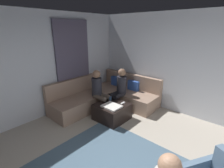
{
  "coord_description": "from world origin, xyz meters",
  "views": [
    {
      "loc": [
        1.16,
        -1.53,
        2.28
      ],
      "look_at": [
        -1.63,
        1.63,
        0.85
      ],
      "focal_mm": 26.67,
      "sensor_mm": 36.0,
      "label": 1
    }
  ],
  "objects_px": {
    "coffee_mug": "(110,98)",
    "game_remote": "(123,103)",
    "sectional_couch": "(106,97)",
    "person_on_couch_back": "(119,88)",
    "ottoman": "(112,112)",
    "person_on_couch_side": "(99,90)"
  },
  "relations": [
    {
      "from": "sectional_couch",
      "to": "coffee_mug",
      "type": "distance_m",
      "value": 0.6
    },
    {
      "from": "coffee_mug",
      "to": "game_remote",
      "type": "height_order",
      "value": "coffee_mug"
    },
    {
      "from": "ottoman",
      "to": "game_remote",
      "type": "xyz_separation_m",
      "value": [
        0.18,
        0.22,
        0.22
      ]
    },
    {
      "from": "sectional_couch",
      "to": "game_remote",
      "type": "distance_m",
      "value": 0.92
    },
    {
      "from": "coffee_mug",
      "to": "person_on_couch_back",
      "type": "bearing_deg",
      "value": 89.5
    },
    {
      "from": "game_remote",
      "to": "person_on_couch_back",
      "type": "height_order",
      "value": "person_on_couch_back"
    },
    {
      "from": "person_on_couch_side",
      "to": "ottoman",
      "type": "bearing_deg",
      "value": 81.13
    },
    {
      "from": "game_remote",
      "to": "person_on_couch_back",
      "type": "xyz_separation_m",
      "value": [
        -0.4,
        0.35,
        0.23
      ]
    },
    {
      "from": "ottoman",
      "to": "person_on_couch_side",
      "type": "distance_m",
      "value": 0.7
    },
    {
      "from": "ottoman",
      "to": "person_on_couch_side",
      "type": "relative_size",
      "value": 0.63
    },
    {
      "from": "sectional_couch",
      "to": "person_on_couch_side",
      "type": "bearing_deg",
      "value": -71.13
    },
    {
      "from": "coffee_mug",
      "to": "game_remote",
      "type": "relative_size",
      "value": 0.63
    },
    {
      "from": "sectional_couch",
      "to": "coffee_mug",
      "type": "bearing_deg",
      "value": -36.05
    },
    {
      "from": "person_on_couch_back",
      "to": "ottoman",
      "type": "bearing_deg",
      "value": 110.8
    },
    {
      "from": "ottoman",
      "to": "person_on_couch_side",
      "type": "xyz_separation_m",
      "value": [
        -0.53,
        0.08,
        0.45
      ]
    },
    {
      "from": "person_on_couch_back",
      "to": "person_on_couch_side",
      "type": "bearing_deg",
      "value": 57.01
    },
    {
      "from": "person_on_couch_side",
      "to": "sectional_couch",
      "type": "bearing_deg",
      "value": -161.13
    },
    {
      "from": "sectional_couch",
      "to": "person_on_couch_side",
      "type": "relative_size",
      "value": 2.12
    },
    {
      "from": "sectional_couch",
      "to": "person_on_couch_back",
      "type": "bearing_deg",
      "value": 6.77
    },
    {
      "from": "sectional_couch",
      "to": "person_on_couch_back",
      "type": "distance_m",
      "value": 0.6
    },
    {
      "from": "game_remote",
      "to": "person_on_couch_side",
      "type": "relative_size",
      "value": 0.12
    },
    {
      "from": "person_on_couch_side",
      "to": "person_on_couch_back",
      "type": "bearing_deg",
      "value": 147.01
    }
  ]
}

